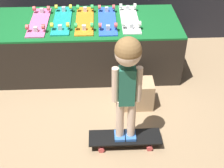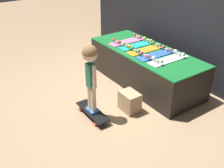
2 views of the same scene
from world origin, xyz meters
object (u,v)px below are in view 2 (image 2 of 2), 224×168
at_px(skateboard_orange_on_rack, 146,49).
at_px(skateboard_white_on_rack, 169,59).
at_px(skateboard_pink_on_rack, 127,41).
at_px(storage_box, 130,101).
at_px(skateboard_teal_on_rack, 137,45).
at_px(child, 90,67).
at_px(skateboard_on_floor, 92,112).
at_px(skateboard_blue_on_rack, 156,54).

relative_size(skateboard_orange_on_rack, skateboard_white_on_rack, 1.00).
bearing_deg(skateboard_pink_on_rack, storage_box, -35.32).
relative_size(skateboard_teal_on_rack, child, 0.72).
bearing_deg(skateboard_on_floor, skateboard_teal_on_rack, 115.22).
bearing_deg(skateboard_orange_on_rack, skateboard_white_on_rack, 1.57).
xyz_separation_m(skateboard_pink_on_rack, skateboard_blue_on_rack, (0.73, 0.00, 0.00)).
distance_m(skateboard_pink_on_rack, skateboard_on_floor, 1.59).
relative_size(skateboard_pink_on_rack, skateboard_blue_on_rack, 1.00).
height_order(skateboard_teal_on_rack, skateboard_orange_on_rack, same).
relative_size(skateboard_white_on_rack, child, 0.72).
height_order(skateboard_pink_on_rack, storage_box, skateboard_pink_on_rack).
distance_m(skateboard_on_floor, child, 0.69).
bearing_deg(child, skateboard_teal_on_rack, 115.05).
bearing_deg(skateboard_orange_on_rack, skateboard_blue_on_rack, -3.03).
relative_size(skateboard_teal_on_rack, storage_box, 2.38).
distance_m(skateboard_teal_on_rack, skateboard_white_on_rack, 0.73).
xyz_separation_m(skateboard_on_floor, child, (0.00, -0.00, 0.69)).
bearing_deg(storage_box, skateboard_blue_on_rack, 111.23).
bearing_deg(skateboard_blue_on_rack, skateboard_white_on_rack, 6.14).
bearing_deg(skateboard_blue_on_rack, skateboard_teal_on_rack, 176.66).
bearing_deg(storage_box, skateboard_orange_on_rack, 125.58).
relative_size(skateboard_orange_on_rack, child, 0.72).
height_order(skateboard_pink_on_rack, skateboard_orange_on_rack, same).
distance_m(skateboard_teal_on_rack, child, 1.41).
relative_size(skateboard_blue_on_rack, storage_box, 2.38).
bearing_deg(skateboard_pink_on_rack, skateboard_orange_on_rack, 1.72).
bearing_deg(skateboard_pink_on_rack, skateboard_on_floor, -55.78).
bearing_deg(storage_box, skateboard_pink_on_rack, 144.68).
xyz_separation_m(skateboard_blue_on_rack, skateboard_on_floor, (0.11, -1.24, -0.53)).
relative_size(skateboard_pink_on_rack, skateboard_orange_on_rack, 1.00).
bearing_deg(child, skateboard_on_floor, 89.83).
distance_m(skateboard_white_on_rack, storage_box, 0.88).
distance_m(skateboard_orange_on_rack, skateboard_blue_on_rack, 0.24).
bearing_deg(skateboard_blue_on_rack, skateboard_on_floor, -85.00).
relative_size(skateboard_teal_on_rack, skateboard_orange_on_rack, 1.00).
bearing_deg(skateboard_on_floor, child, -90.00).
height_order(skateboard_blue_on_rack, storage_box, skateboard_blue_on_rack).
distance_m(skateboard_teal_on_rack, skateboard_blue_on_rack, 0.49).
height_order(skateboard_on_floor, child, child).
bearing_deg(skateboard_on_floor, skateboard_white_on_rack, 83.87).
bearing_deg(skateboard_orange_on_rack, skateboard_pink_on_rack, -178.28).
height_order(skateboard_teal_on_rack, skateboard_on_floor, skateboard_teal_on_rack).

